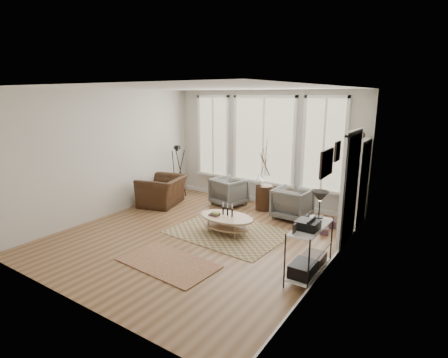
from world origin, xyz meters
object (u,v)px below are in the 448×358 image
Objects in this scene: armchair_right at (292,203)px; accent_chair at (162,191)px; bookcase at (356,184)px; side_table at (264,177)px; low_shelf at (310,246)px; coffee_table at (226,220)px; armchair_left at (229,191)px.

accent_chair is at bearing 17.57° from armchair_right.
bookcase is 1.19× the size of side_table.
low_shelf reaches higher than armchair_right.
bookcase is 1.45m from armchair_right.
low_shelf is at bearing -91.28° from bookcase.
bookcase reaches higher than side_table.
coffee_table is 1.50× the size of armchair_right.
bookcase reaches higher than armchair_left.
low_shelf is at bearing 120.64° from armchair_right.
armchair_left is 1.76m from armchair_right.
side_table reaches higher than armchair_right.
armchair_left is at bearing 141.49° from low_shelf.
bookcase reaches higher than coffee_table.
coffee_table is 1.77m from armchair_right.
accent_chair is at bearing 161.84° from low_shelf.
accent_chair is at bearing 163.46° from coffee_table.
bookcase is at bearing -163.31° from armchair_left.
low_shelf is 4.69m from accent_chair.
low_shelf is (-0.06, -2.52, -0.44)m from bookcase.
coffee_table is (-2.09, -1.78, -0.67)m from bookcase.
armchair_right is (0.78, 1.59, 0.07)m from coffee_table.
coffee_table is 1.92m from armchair_left.
low_shelf is at bearing -20.06° from coffee_table.
low_shelf is 0.75× the size of side_table.
armchair_left is (-3.06, -0.13, -0.60)m from bookcase.
accent_chair is (-2.43, 0.72, 0.08)m from coffee_table.
coffee_table is at bearing 159.94° from low_shelf.
side_table reaches higher than coffee_table.
armchair_left is 0.45× the size of side_table.
accent_chair reaches higher than coffee_table.
accent_chair is (-2.37, -1.08, -0.46)m from side_table.
bookcase is at bearing 87.44° from accent_chair.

